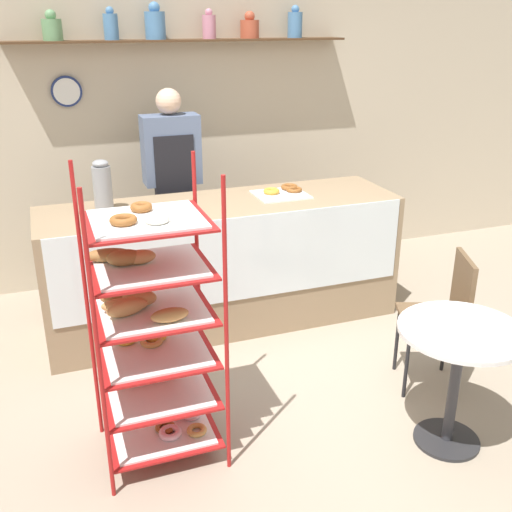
{
  "coord_description": "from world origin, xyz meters",
  "views": [
    {
      "loc": [
        -1.21,
        -2.95,
        2.26
      ],
      "look_at": [
        0.0,
        0.4,
        0.83
      ],
      "focal_mm": 42.0,
      "sensor_mm": 36.0,
      "label": 1
    }
  ],
  "objects_px": {
    "cafe_chair": "(446,307)",
    "donut_tray_counter": "(283,192)",
    "person_worker": "(173,187)",
    "pastry_rack": "(151,328)",
    "cafe_table": "(458,358)",
    "coffee_carafe": "(102,186)"
  },
  "relations": [
    {
      "from": "cafe_chair",
      "to": "donut_tray_counter",
      "type": "relative_size",
      "value": 2.29
    },
    {
      "from": "person_worker",
      "to": "cafe_chair",
      "type": "xyz_separation_m",
      "value": [
        1.28,
        -1.97,
        -0.39
      ]
    },
    {
      "from": "pastry_rack",
      "to": "cafe_chair",
      "type": "xyz_separation_m",
      "value": [
        1.85,
        0.0,
        -0.2
      ]
    },
    {
      "from": "cafe_chair",
      "to": "donut_tray_counter",
      "type": "bearing_deg",
      "value": -136.78
    },
    {
      "from": "donut_tray_counter",
      "to": "person_worker",
      "type": "bearing_deg",
      "value": 141.67
    },
    {
      "from": "pastry_rack",
      "to": "donut_tray_counter",
      "type": "distance_m",
      "value": 1.92
    },
    {
      "from": "pastry_rack",
      "to": "cafe_table",
      "type": "relative_size",
      "value": 2.21
    },
    {
      "from": "donut_tray_counter",
      "to": "cafe_chair",
      "type": "bearing_deg",
      "value": -68.57
    },
    {
      "from": "pastry_rack",
      "to": "person_worker",
      "type": "bearing_deg",
      "value": 73.95
    },
    {
      "from": "pastry_rack",
      "to": "cafe_chair",
      "type": "bearing_deg",
      "value": 0.1
    },
    {
      "from": "person_worker",
      "to": "coffee_carafe",
      "type": "distance_m",
      "value": 0.85
    },
    {
      "from": "pastry_rack",
      "to": "person_worker",
      "type": "height_order",
      "value": "person_worker"
    },
    {
      "from": "person_worker",
      "to": "pastry_rack",
      "type": "bearing_deg",
      "value": -106.05
    },
    {
      "from": "person_worker",
      "to": "cafe_table",
      "type": "height_order",
      "value": "person_worker"
    },
    {
      "from": "cafe_chair",
      "to": "coffee_carafe",
      "type": "xyz_separation_m",
      "value": [
        -1.9,
        1.42,
        0.6
      ]
    },
    {
      "from": "person_worker",
      "to": "cafe_chair",
      "type": "bearing_deg",
      "value": -56.96
    },
    {
      "from": "cafe_table",
      "to": "cafe_chair",
      "type": "distance_m",
      "value": 0.59
    },
    {
      "from": "coffee_carafe",
      "to": "cafe_table",
      "type": "bearing_deg",
      "value": -50.29
    },
    {
      "from": "coffee_carafe",
      "to": "donut_tray_counter",
      "type": "distance_m",
      "value": 1.36
    },
    {
      "from": "pastry_rack",
      "to": "coffee_carafe",
      "type": "height_order",
      "value": "pastry_rack"
    },
    {
      "from": "cafe_chair",
      "to": "donut_tray_counter",
      "type": "distance_m",
      "value": 1.56
    },
    {
      "from": "person_worker",
      "to": "cafe_table",
      "type": "relative_size",
      "value": 2.4
    }
  ]
}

